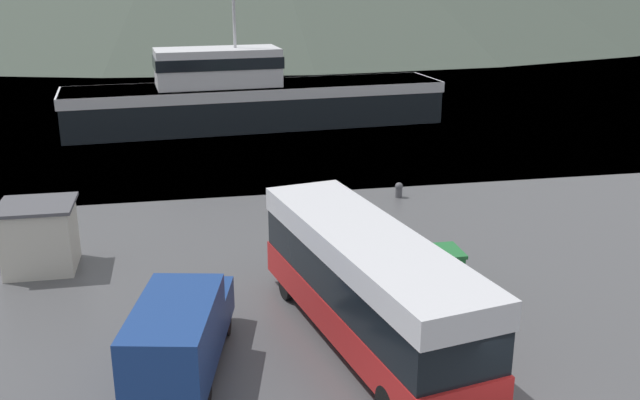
{
  "coord_description": "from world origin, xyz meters",
  "views": [
    {
      "loc": [
        -7.42,
        -11.81,
        10.34
      ],
      "look_at": [
        -2.49,
        13.37,
        2.0
      ],
      "focal_mm": 40.0,
      "sensor_mm": 36.0,
      "label": 1
    }
  ],
  "objects": [
    {
      "name": "fishing_boat",
      "position": [
        -2.83,
        36.56,
        2.09
      ],
      "size": [
        25.97,
        7.33,
        11.73
      ],
      "rotation": [
        0.0,
        0.0,
        4.8
      ],
      "color": "black",
      "rests_on": "water_surface"
    },
    {
      "name": "tour_bus",
      "position": [
        -2.58,
        6.04,
        1.9
      ],
      "size": [
        4.5,
        10.57,
        3.39
      ],
      "rotation": [
        0.0,
        0.0,
        0.2
      ],
      "color": "red",
      "rests_on": "ground"
    },
    {
      "name": "dock_kiosk",
      "position": [
        -12.68,
        13.45,
        1.25
      ],
      "size": [
        2.6,
        2.44,
        2.47
      ],
      "color": "beige",
      "rests_on": "ground"
    },
    {
      "name": "storage_bin",
      "position": [
        1.15,
        9.56,
        0.61
      ],
      "size": [
        1.07,
        1.41,
        1.2
      ],
      "color": "#287F3D",
      "rests_on": "ground"
    },
    {
      "name": "mooring_bollard",
      "position": [
        2.45,
        19.11,
        0.39
      ],
      "size": [
        0.38,
        0.38,
        0.73
      ],
      "color": "#4C4C51",
      "rests_on": "ground"
    },
    {
      "name": "water_surface",
      "position": [
        0.0,
        140.7,
        0.0
      ],
      "size": [
        240.0,
        240.0,
        0.0
      ],
      "primitive_type": "plane",
      "color": "#475B6B",
      "rests_on": "ground"
    },
    {
      "name": "delivery_van",
      "position": [
        -7.82,
        5.37,
        1.2
      ],
      "size": [
        3.14,
        6.07,
        2.26
      ],
      "rotation": [
        0.0,
        0.0,
        -0.21
      ],
      "color": "navy",
      "rests_on": "ground"
    }
  ]
}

